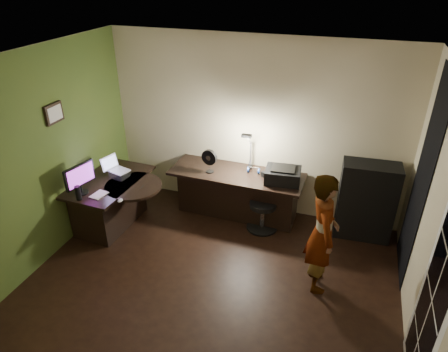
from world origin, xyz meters
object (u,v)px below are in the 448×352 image
(desk_right, at_px, (236,195))
(desk_left, at_px, (112,203))
(office_chair, at_px, (263,204))
(cabinet, at_px, (366,201))
(person, at_px, (322,233))
(monitor, at_px, (80,183))

(desk_right, bearing_deg, desk_left, -152.96)
(desk_left, distance_m, office_chair, 2.24)
(office_chair, bearing_deg, desk_right, 176.59)
(desk_right, height_order, cabinet, cabinet)
(cabinet, height_order, person, person)
(desk_right, distance_m, office_chair, 0.52)
(desk_left, xyz_separation_m, cabinet, (3.56, 0.92, 0.20))
(cabinet, bearing_deg, desk_left, -169.00)
(desk_right, xyz_separation_m, cabinet, (1.88, 0.11, 0.20))
(desk_left, xyz_separation_m, person, (3.07, -0.31, 0.39))
(monitor, bearing_deg, person, 15.14)
(cabinet, bearing_deg, person, -115.26)
(desk_left, distance_m, monitor, 0.70)
(cabinet, xyz_separation_m, office_chair, (-1.40, -0.31, -0.16))
(office_chair, bearing_deg, monitor, -136.12)
(person, bearing_deg, office_chair, 28.44)
(desk_right, relative_size, person, 1.31)
(office_chair, relative_size, person, 0.54)
(desk_left, bearing_deg, person, -3.15)
(desk_right, relative_size, office_chair, 2.41)
(desk_right, bearing_deg, person, -37.95)
(desk_right, bearing_deg, cabinet, 4.31)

